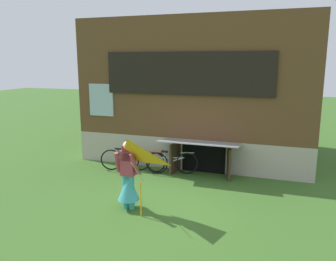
{
  "coord_description": "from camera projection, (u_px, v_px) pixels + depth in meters",
  "views": [
    {
      "loc": [
        2.88,
        -7.26,
        3.5
      ],
      "look_at": [
        0.04,
        1.08,
        1.7
      ],
      "focal_mm": 36.23,
      "sensor_mm": 36.0,
      "label": 1
    }
  ],
  "objects": [
    {
      "name": "ground_plane",
      "position": [
        153.0,
        206.0,
        8.35
      ],
      "size": [
        60.0,
        60.0,
        0.0
      ],
      "primitive_type": "plane",
      "color": "#386023"
    },
    {
      "name": "log_house",
      "position": [
        204.0,
        89.0,
        12.89
      ],
      "size": [
        7.84,
        5.99,
        4.92
      ],
      "color": "#ADA393",
      "rests_on": "ground_plane"
    },
    {
      "name": "person",
      "position": [
        128.0,
        181.0,
        8.08
      ],
      "size": [
        0.61,
        0.53,
        1.68
      ],
      "rotation": [
        0.0,
        0.0,
        -0.25
      ],
      "color": "teal",
      "rests_on": "ground_plane"
    },
    {
      "name": "kite",
      "position": [
        127.0,
        160.0,
        7.34
      ],
      "size": [
        1.18,
        1.11,
        1.77
      ],
      "color": "orange",
      "rests_on": "ground_plane"
    },
    {
      "name": "bicycle_silver",
      "position": [
        172.0,
        163.0,
        10.69
      ],
      "size": [
        1.59,
        0.53,
        0.75
      ],
      "rotation": [
        0.0,
        0.0,
        0.3
      ],
      "color": "black",
      "rests_on": "ground_plane"
    },
    {
      "name": "bicycle_red",
      "position": [
        142.0,
        160.0,
        10.99
      ],
      "size": [
        1.57,
        0.08,
        0.72
      ],
      "rotation": [
        0.0,
        0.0,
        -0.01
      ],
      "color": "black",
      "rests_on": "ground_plane"
    },
    {
      "name": "bicycle_green",
      "position": [
        125.0,
        159.0,
        11.04
      ],
      "size": [
        1.59,
        0.49,
        0.75
      ],
      "rotation": [
        0.0,
        0.0,
        0.28
      ],
      "color": "black",
      "rests_on": "ground_plane"
    }
  ]
}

